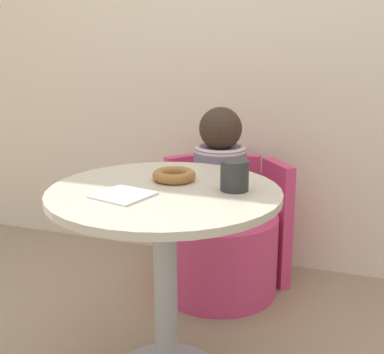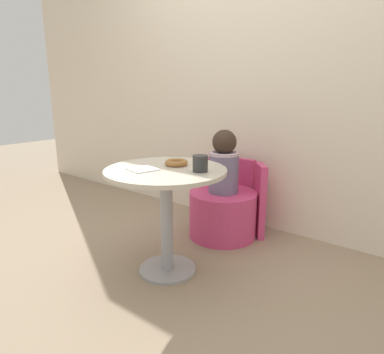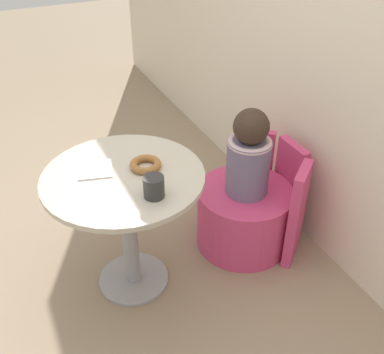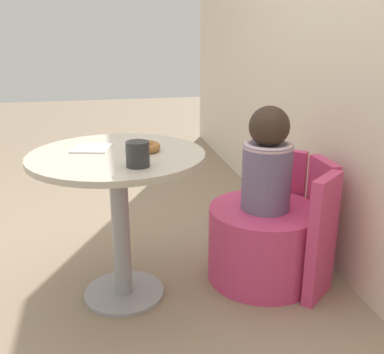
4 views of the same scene
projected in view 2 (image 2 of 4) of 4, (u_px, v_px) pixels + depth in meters
The scene contains 9 objects.
ground_plane at pixel (163, 274), 2.14m from camera, with size 12.00×12.00×0.00m, color gray.
back_wall at pixel (257, 79), 2.70m from camera, with size 6.00×0.06×2.40m.
round_table at pixel (166, 193), 2.06m from camera, with size 0.73×0.73×0.67m.
tub_chair at pixel (223, 214), 2.67m from camera, with size 0.52×0.52×0.36m.
booth_backrest at pixel (237, 194), 2.80m from camera, with size 0.62×0.23×0.57m.
child_figure at pixel (224, 163), 2.56m from camera, with size 0.23×0.23×0.48m.
donut at pixel (176, 163), 2.11m from camera, with size 0.14×0.14×0.03m.
cup at pixel (200, 164), 1.94m from camera, with size 0.09×0.09×0.09m.
paper_napkin at pixel (143, 169), 2.00m from camera, with size 0.18×0.18×0.01m.
Camera 2 is at (1.33, -1.40, 1.13)m, focal length 32.00 mm.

